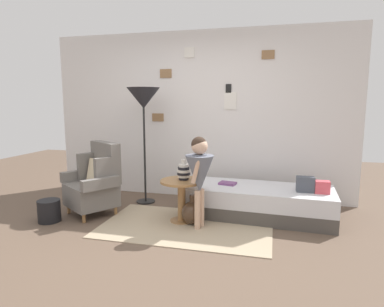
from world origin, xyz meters
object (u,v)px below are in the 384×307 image
at_px(vase_striped, 184,172).
at_px(floor_lamp, 143,101).
at_px(book_on_daybed, 228,183).
at_px(magazine_basket, 49,211).
at_px(armchair, 96,182).
at_px(person_child, 200,171).
at_px(demijohn_near, 193,212).
at_px(side_table, 182,192).
at_px(daybed, 258,202).

xyz_separation_m(vase_striped, floor_lamp, (-0.78, 0.64, 0.88)).
bearing_deg(book_on_daybed, floor_lamp, 171.89).
xyz_separation_m(floor_lamp, magazine_basket, (-0.88, -1.08, -1.38)).
bearing_deg(armchair, person_child, -7.49).
bearing_deg(armchair, book_on_daybed, 14.42).
xyz_separation_m(armchair, demijohn_near, (1.39, -0.08, -0.29)).
xyz_separation_m(vase_striped, person_child, (0.25, -0.19, 0.06)).
distance_m(side_table, book_on_daybed, 0.71).
distance_m(daybed, demijohn_near, 0.92).
relative_size(person_child, magazine_basket, 3.97).
bearing_deg(daybed, side_table, -154.80).
relative_size(side_table, person_child, 0.49).
distance_m(vase_striped, magazine_basket, 1.79).
relative_size(daybed, magazine_basket, 6.94).
height_order(side_table, demijohn_near, side_table).
xyz_separation_m(vase_striped, book_on_daybed, (0.49, 0.46, -0.23)).
height_order(person_child, demijohn_near, person_child).
bearing_deg(magazine_basket, vase_striped, 14.82).
xyz_separation_m(side_table, floor_lamp, (-0.76, 0.67, 1.14)).
height_order(armchair, vase_striped, armchair).
bearing_deg(side_table, demijohn_near, -16.42).
relative_size(vase_striped, person_child, 0.23).
bearing_deg(magazine_basket, book_on_daybed, 22.54).
bearing_deg(floor_lamp, magazine_basket, -129.13).
distance_m(side_table, person_child, 0.45).
xyz_separation_m(daybed, magazine_basket, (-2.58, -0.85, -0.06)).
height_order(daybed, floor_lamp, floor_lamp).
bearing_deg(person_child, vase_striped, 142.57).
relative_size(vase_striped, book_on_daybed, 1.17).
bearing_deg(vase_striped, daybed, 24.18).
height_order(armchair, side_table, armchair).
height_order(vase_striped, floor_lamp, floor_lamp).
height_order(vase_striped, magazine_basket, vase_striped).
relative_size(armchair, vase_striped, 3.78).
relative_size(demijohn_near, magazine_basket, 1.33).
distance_m(floor_lamp, person_child, 1.55).
bearing_deg(armchair, side_table, -1.71).
xyz_separation_m(armchair, book_on_daybed, (1.74, 0.45, -0.02)).
xyz_separation_m(person_child, book_on_daybed, (0.25, 0.64, -0.29)).
distance_m(demijohn_near, magazine_basket, 1.83).
distance_m(daybed, magazine_basket, 2.72).
distance_m(daybed, book_on_daybed, 0.48).
relative_size(book_on_daybed, magazine_basket, 0.79).
bearing_deg(daybed, armchair, -169.41).
bearing_deg(side_table, daybed, 25.20).
bearing_deg(magazine_basket, armchair, 47.24).
height_order(floor_lamp, book_on_daybed, floor_lamp).
height_order(demijohn_near, magazine_basket, demijohn_near).
height_order(daybed, vase_striped, vase_striped).
xyz_separation_m(book_on_daybed, magazine_basket, (-2.16, -0.89, -0.28)).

